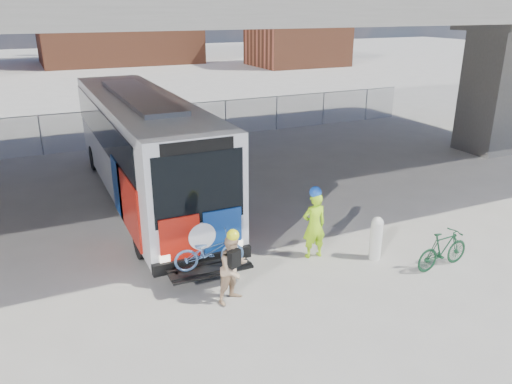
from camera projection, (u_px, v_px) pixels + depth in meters
ground at (251, 238)px, 14.64m from camera, size 160.00×160.00×0.00m
bus at (142, 140)px, 16.99m from camera, size 2.67×12.95×3.69m
overpass at (198, 1)px, 15.76m from camera, size 40.00×16.00×7.95m
chainlink_fence at (149, 115)px, 24.34m from camera, size 30.00×0.06×30.00m
brick_buildings at (78, 16)px, 54.23m from camera, size 54.00×22.00×12.00m
bollard at (376, 237)px, 13.20m from camera, size 0.32×0.32×1.21m
cyclist_hivis at (314, 224)px, 13.21m from camera, size 0.69×0.48×2.01m
cyclist_tan at (233, 268)px, 11.23m from camera, size 0.96×0.86×1.78m
bike_parked at (443, 250)px, 12.79m from camera, size 1.73×0.58×1.03m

